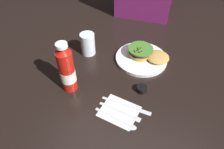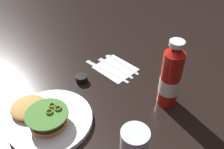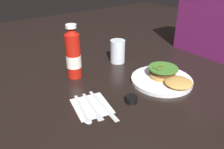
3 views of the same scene
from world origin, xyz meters
name	(u,v)px [view 1 (image 1 of 3)]	position (x,y,z in m)	size (l,w,h in m)	color
ground_plane	(131,71)	(0.00, 0.00, 0.00)	(3.00, 3.00, 0.00)	black
dinner_plate	(141,58)	(0.03, 0.10, 0.01)	(0.27, 0.27, 0.02)	white
burger_sandwich	(147,54)	(0.06, 0.12, 0.04)	(0.22, 0.13, 0.05)	#B88A44
ketchup_bottle	(67,70)	(-0.24, -0.19, 0.11)	(0.07, 0.07, 0.25)	#B6180E
water_glass	(88,44)	(-0.26, 0.08, 0.06)	(0.08, 0.08, 0.12)	silver
condiment_cup	(142,89)	(0.08, -0.11, 0.01)	(0.05, 0.05, 0.03)	black
napkin	(119,111)	(0.01, -0.25, 0.00)	(0.15, 0.13, 0.00)	white
spoon_utensil	(121,121)	(0.03, -0.30, 0.00)	(0.18, 0.06, 0.00)	silver
fork_utensil	(123,112)	(0.03, -0.26, 0.00)	(0.19, 0.05, 0.00)	silver
butter_knife	(129,106)	(0.04, -0.22, 0.00)	(0.22, 0.04, 0.00)	silver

